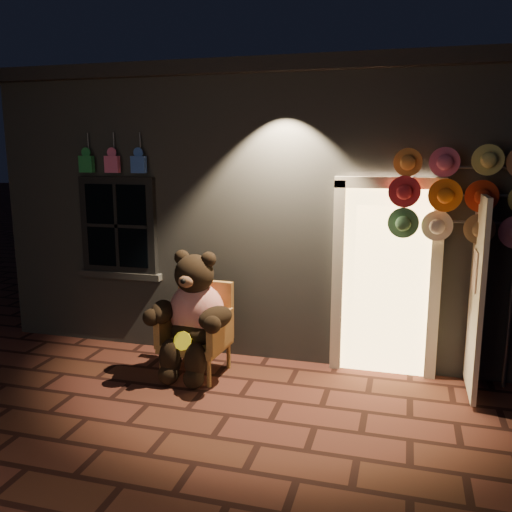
% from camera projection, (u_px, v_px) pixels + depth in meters
% --- Properties ---
extents(ground, '(60.00, 60.00, 0.00)m').
position_uv_depth(ground, '(228.00, 415.00, 5.13)').
color(ground, '#592A22').
rests_on(ground, ground).
extents(shop_building, '(7.30, 5.95, 3.51)m').
position_uv_depth(shop_building, '(307.00, 197.00, 8.57)').
color(shop_building, slate).
rests_on(shop_building, ground).
extents(wicker_armchair, '(0.74, 0.68, 1.02)m').
position_uv_depth(wicker_armchair, '(199.00, 328.00, 6.07)').
color(wicker_armchair, '#B08544').
rests_on(wicker_armchair, ground).
extents(teddy_bear, '(1.01, 0.81, 1.40)m').
position_uv_depth(teddy_bear, '(193.00, 315.00, 5.91)').
color(teddy_bear, red).
rests_on(teddy_bear, ground).
extents(hat_rack, '(1.55, 0.22, 2.50)m').
position_uv_depth(hat_rack, '(463.00, 198.00, 5.41)').
color(hat_rack, '#59595E').
rests_on(hat_rack, ground).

